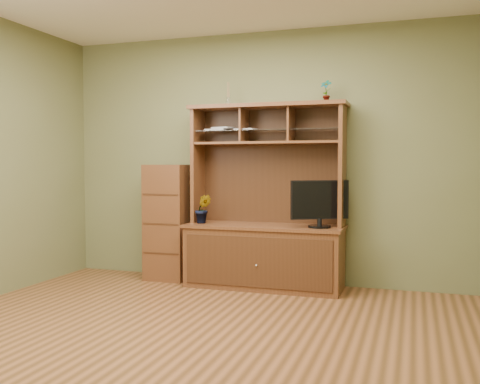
% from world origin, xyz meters
% --- Properties ---
extents(room, '(4.54, 4.04, 2.74)m').
position_xyz_m(room, '(0.00, 0.00, 1.35)').
color(room, '#4F3016').
rests_on(room, ground).
extents(media_hutch, '(1.66, 0.61, 1.90)m').
position_xyz_m(media_hutch, '(0.11, 1.73, 0.52)').
color(media_hutch, '#482514').
rests_on(media_hutch, room).
extents(monitor, '(0.54, 0.34, 0.47)m').
position_xyz_m(monitor, '(0.69, 1.65, 0.90)').
color(monitor, black).
rests_on(monitor, media_hutch).
extents(orchid_plant, '(0.20, 0.18, 0.31)m').
position_xyz_m(orchid_plant, '(-0.55, 1.65, 0.80)').
color(orchid_plant, '#2C571D').
rests_on(orchid_plant, media_hutch).
extents(top_plant, '(0.14, 0.12, 0.23)m').
position_xyz_m(top_plant, '(0.72, 1.80, 2.01)').
color(top_plant, '#346F26').
rests_on(top_plant, media_hutch).
extents(reed_diffuser, '(0.05, 0.05, 0.25)m').
position_xyz_m(reed_diffuser, '(-0.32, 1.80, 2.00)').
color(reed_diffuser, silver).
rests_on(reed_diffuser, media_hutch).
extents(magazines, '(0.57, 0.21, 0.04)m').
position_xyz_m(magazines, '(-0.32, 1.80, 1.65)').
color(magazines, '#AAAAAF').
rests_on(magazines, media_hutch).
extents(side_cabinet, '(0.45, 0.41, 1.27)m').
position_xyz_m(side_cabinet, '(-1.01, 1.78, 0.64)').
color(side_cabinet, '#482514').
rests_on(side_cabinet, room).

